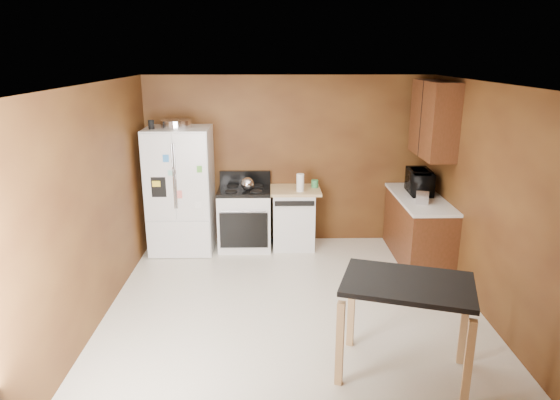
{
  "coord_description": "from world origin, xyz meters",
  "views": [
    {
      "loc": [
        -0.24,
        -5.08,
        2.79
      ],
      "look_at": [
        -0.14,
        0.85,
        1.05
      ],
      "focal_mm": 32.0,
      "sensor_mm": 36.0,
      "label": 1
    }
  ],
  "objects_px": {
    "paper_towel": "(300,183)",
    "dishwasher": "(293,217)",
    "island": "(407,297)",
    "roasting_pan": "(176,124)",
    "gas_range": "(245,217)",
    "refrigerator": "(181,190)",
    "kettle": "(248,184)",
    "pen_cup": "(151,125)",
    "microwave": "(420,183)",
    "green_canister": "(315,184)",
    "toaster": "(422,195)"
  },
  "relations": [
    {
      "from": "roasting_pan",
      "to": "gas_range",
      "type": "xyz_separation_m",
      "value": [
        0.92,
        0.04,
        -1.39
      ]
    },
    {
      "from": "dishwasher",
      "to": "refrigerator",
      "type": "bearing_deg",
      "value": -177.02
    },
    {
      "from": "pen_cup",
      "to": "green_canister",
      "type": "xyz_separation_m",
      "value": [
        2.27,
        0.3,
        -0.92
      ]
    },
    {
      "from": "pen_cup",
      "to": "microwave",
      "type": "bearing_deg",
      "value": -1.19
    },
    {
      "from": "roasting_pan",
      "to": "pen_cup",
      "type": "relative_size",
      "value": 3.45
    },
    {
      "from": "microwave",
      "to": "pen_cup",
      "type": "bearing_deg",
      "value": 90.96
    },
    {
      "from": "roasting_pan",
      "to": "pen_cup",
      "type": "bearing_deg",
      "value": -154.15
    },
    {
      "from": "green_canister",
      "to": "microwave",
      "type": "distance_m",
      "value": 1.49
    },
    {
      "from": "pen_cup",
      "to": "island",
      "type": "xyz_separation_m",
      "value": [
        2.81,
        -2.91,
        -1.11
      ]
    },
    {
      "from": "microwave",
      "to": "kettle",
      "type": "bearing_deg",
      "value": 87.78
    },
    {
      "from": "paper_towel",
      "to": "microwave",
      "type": "xyz_separation_m",
      "value": [
        1.67,
        -0.16,
        0.03
      ]
    },
    {
      "from": "pen_cup",
      "to": "gas_range",
      "type": "distance_m",
      "value": 1.88
    },
    {
      "from": "kettle",
      "to": "island",
      "type": "height_order",
      "value": "kettle"
    },
    {
      "from": "dishwasher",
      "to": "island",
      "type": "relative_size",
      "value": 0.7
    },
    {
      "from": "roasting_pan",
      "to": "toaster",
      "type": "distance_m",
      "value": 3.49
    },
    {
      "from": "paper_towel",
      "to": "dishwasher",
      "type": "distance_m",
      "value": 0.59
    },
    {
      "from": "pen_cup",
      "to": "roasting_pan",
      "type": "bearing_deg",
      "value": 25.85
    },
    {
      "from": "microwave",
      "to": "dishwasher",
      "type": "relative_size",
      "value": 0.61
    },
    {
      "from": "green_canister",
      "to": "toaster",
      "type": "xyz_separation_m",
      "value": [
        1.35,
        -0.83,
        0.05
      ]
    },
    {
      "from": "pen_cup",
      "to": "kettle",
      "type": "distance_m",
      "value": 1.56
    },
    {
      "from": "roasting_pan",
      "to": "microwave",
      "type": "bearing_deg",
      "value": -3.82
    },
    {
      "from": "green_canister",
      "to": "gas_range",
      "type": "bearing_deg",
      "value": -173.91
    },
    {
      "from": "refrigerator",
      "to": "dishwasher",
      "type": "xyz_separation_m",
      "value": [
        1.63,
        0.09,
        -0.45
      ]
    },
    {
      "from": "toaster",
      "to": "island",
      "type": "xyz_separation_m",
      "value": [
        -0.82,
        -2.39,
        -0.24
      ]
    },
    {
      "from": "pen_cup",
      "to": "paper_towel",
      "type": "relative_size",
      "value": 0.49
    },
    {
      "from": "roasting_pan",
      "to": "dishwasher",
      "type": "height_order",
      "value": "roasting_pan"
    },
    {
      "from": "green_canister",
      "to": "island",
      "type": "xyz_separation_m",
      "value": [
        0.54,
        -3.22,
        -0.19
      ]
    },
    {
      "from": "roasting_pan",
      "to": "island",
      "type": "height_order",
      "value": "roasting_pan"
    },
    {
      "from": "kettle",
      "to": "dishwasher",
      "type": "height_order",
      "value": "kettle"
    },
    {
      "from": "island",
      "to": "gas_range",
      "type": "bearing_deg",
      "value": 116.84
    },
    {
      "from": "roasting_pan",
      "to": "dishwasher",
      "type": "bearing_deg",
      "value": 2.29
    },
    {
      "from": "pen_cup",
      "to": "paper_towel",
      "type": "xyz_separation_m",
      "value": [
        2.04,
        0.09,
        -0.85
      ]
    },
    {
      "from": "paper_towel",
      "to": "dishwasher",
      "type": "xyz_separation_m",
      "value": [
        -0.09,
        0.13,
        -0.56
      ]
    },
    {
      "from": "paper_towel",
      "to": "toaster",
      "type": "bearing_deg",
      "value": -21.13
    },
    {
      "from": "pen_cup",
      "to": "island",
      "type": "bearing_deg",
      "value": -46.08
    },
    {
      "from": "roasting_pan",
      "to": "gas_range",
      "type": "height_order",
      "value": "roasting_pan"
    },
    {
      "from": "roasting_pan",
      "to": "pen_cup",
      "type": "height_order",
      "value": "pen_cup"
    },
    {
      "from": "kettle",
      "to": "refrigerator",
      "type": "distance_m",
      "value": 0.97
    },
    {
      "from": "kettle",
      "to": "microwave",
      "type": "height_order",
      "value": "microwave"
    },
    {
      "from": "green_canister",
      "to": "refrigerator",
      "type": "xyz_separation_m",
      "value": [
        -1.95,
        -0.17,
        -0.05
      ]
    },
    {
      "from": "kettle",
      "to": "microwave",
      "type": "bearing_deg",
      "value": -4.37
    },
    {
      "from": "pen_cup",
      "to": "microwave",
      "type": "height_order",
      "value": "pen_cup"
    },
    {
      "from": "roasting_pan",
      "to": "refrigerator",
      "type": "distance_m",
      "value": 0.95
    },
    {
      "from": "green_canister",
      "to": "roasting_pan",
      "type": "bearing_deg",
      "value": -175.57
    },
    {
      "from": "dishwasher",
      "to": "gas_range",
      "type": "bearing_deg",
      "value": -178.06
    },
    {
      "from": "paper_towel",
      "to": "toaster",
      "type": "distance_m",
      "value": 1.69
    },
    {
      "from": "dishwasher",
      "to": "green_canister",
      "type": "bearing_deg",
      "value": 15.24
    },
    {
      "from": "toaster",
      "to": "dishwasher",
      "type": "distance_m",
      "value": 1.9
    },
    {
      "from": "green_canister",
      "to": "island",
      "type": "bearing_deg",
      "value": -80.54
    },
    {
      "from": "kettle",
      "to": "toaster",
      "type": "height_order",
      "value": "kettle"
    }
  ]
}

